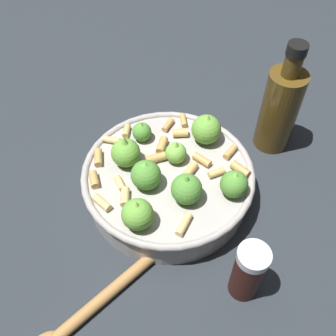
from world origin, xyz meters
TOP-DOWN VIEW (x-y plane):
  - ground_plane at (0.00, 0.00)m, footprint 2.40×2.40m
  - cooking_pan at (-0.00, 0.00)m, footprint 0.25×0.25m
  - pepper_shaker at (-0.11, 0.15)m, footprint 0.04×0.04m
  - olive_oil_bottle at (-0.17, -0.12)m, footprint 0.06×0.06m
  - wooden_spoon at (0.08, 0.18)m, footprint 0.18×0.20m

SIDE VIEW (x-z plane):
  - ground_plane at x=0.00m, z-range 0.00..0.00m
  - wooden_spoon at x=0.08m, z-range 0.00..0.02m
  - cooking_pan at x=0.00m, z-range -0.02..0.09m
  - pepper_shaker at x=-0.11m, z-range 0.00..0.10m
  - olive_oil_bottle at x=-0.17m, z-range -0.02..0.18m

